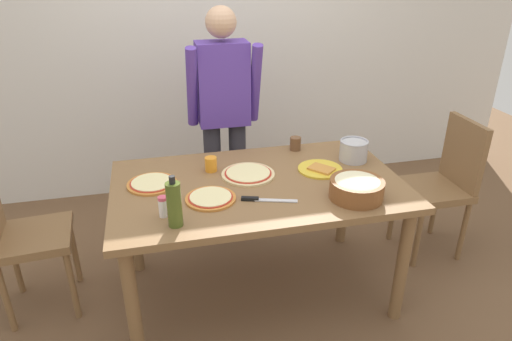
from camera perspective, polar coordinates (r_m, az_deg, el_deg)
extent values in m
plane|color=brown|center=(2.96, 0.23, -14.69)|extent=(8.00, 8.00, 0.00)
cube|color=silver|center=(3.88, -5.52, 16.36)|extent=(5.60, 0.10, 2.60)
cube|color=brown|center=(2.55, 0.26, -1.89)|extent=(1.60, 0.96, 0.04)
cylinder|color=brown|center=(2.38, -15.11, -16.25)|extent=(0.07, 0.07, 0.72)
cylinder|color=brown|center=(2.69, 17.78, -11.23)|extent=(0.07, 0.07, 0.72)
cylinder|color=brown|center=(3.03, -15.03, -6.26)|extent=(0.07, 0.07, 0.72)
cylinder|color=brown|center=(3.28, 10.92, -3.27)|extent=(0.07, 0.07, 0.72)
cylinder|color=#2D2D38|center=(3.33, -5.30, -1.09)|extent=(0.12, 0.12, 0.85)
cylinder|color=#2D2D38|center=(3.36, -2.27, -0.77)|extent=(0.12, 0.12, 0.85)
cube|color=#56389E|center=(3.10, -4.16, 10.74)|extent=(0.34, 0.20, 0.55)
cylinder|color=#56389E|center=(3.02, -7.98, 10.19)|extent=(0.07, 0.21, 0.55)
cylinder|color=#56389E|center=(3.09, -0.09, 10.76)|extent=(0.07, 0.21, 0.55)
sphere|color=tan|center=(3.02, -4.40, 18.00)|extent=(0.20, 0.20, 0.20)
cube|color=brown|center=(2.87, -25.99, -7.50)|extent=(0.43, 0.43, 0.05)
cylinder|color=brown|center=(2.84, -21.91, -13.18)|extent=(0.04, 0.04, 0.45)
cylinder|color=brown|center=(3.11, -21.69, -9.37)|extent=(0.04, 0.04, 0.45)
cylinder|color=brown|center=(2.90, -28.75, -13.81)|extent=(0.04, 0.04, 0.45)
cylinder|color=brown|center=(3.17, -27.86, -10.03)|extent=(0.04, 0.04, 0.45)
cube|color=brown|center=(3.29, 21.20, -2.24)|extent=(0.40, 0.40, 0.05)
cube|color=brown|center=(3.29, 24.49, 2.00)|extent=(0.04, 0.38, 0.45)
cylinder|color=brown|center=(3.45, 16.67, -4.98)|extent=(0.04, 0.04, 0.45)
cylinder|color=brown|center=(3.20, 19.56, -7.93)|extent=(0.04, 0.04, 0.45)
cylinder|color=brown|center=(3.62, 21.40, -4.21)|extent=(0.04, 0.04, 0.45)
cylinder|color=brown|center=(3.39, 24.48, -6.93)|extent=(0.04, 0.04, 0.45)
cylinder|color=beige|center=(2.62, -0.99, -0.47)|extent=(0.31, 0.31, 0.01)
cylinder|color=#B22D1E|center=(2.61, -0.99, -0.32)|extent=(0.27, 0.27, 0.00)
cylinder|color=beige|center=(2.61, -0.99, -0.24)|extent=(0.25, 0.25, 0.00)
cylinder|color=#C67A33|center=(2.38, -5.68, -3.49)|extent=(0.26, 0.26, 0.01)
cylinder|color=#B22D1E|center=(2.37, -5.69, -3.32)|extent=(0.23, 0.23, 0.00)
cylinder|color=beige|center=(2.37, -5.69, -3.24)|extent=(0.22, 0.22, 0.00)
cylinder|color=#C67A33|center=(2.57, -12.83, -1.63)|extent=(0.27, 0.27, 0.01)
cylinder|color=#B22D1E|center=(2.57, -12.85, -1.47)|extent=(0.24, 0.24, 0.00)
cylinder|color=beige|center=(2.57, -12.86, -1.39)|extent=(0.22, 0.22, 0.00)
cylinder|color=gold|center=(2.71, 8.00, 0.18)|extent=(0.26, 0.26, 0.01)
cube|color=#CC8438|center=(2.68, 8.16, 0.23)|extent=(0.17, 0.17, 0.01)
cylinder|color=brown|center=(2.42, 12.43, -2.27)|extent=(0.28, 0.28, 0.10)
ellipsoid|color=beige|center=(2.40, 12.52, -1.43)|extent=(0.25, 0.25, 0.05)
cylinder|color=#47561E|center=(2.13, -10.16, -4.22)|extent=(0.07, 0.07, 0.22)
cylinder|color=black|center=(2.07, -10.43, -1.14)|extent=(0.03, 0.03, 0.04)
cylinder|color=#B7B7BC|center=(2.85, 12.07, 2.38)|extent=(0.17, 0.17, 0.12)
torus|color=#A5A5AD|center=(2.82, 12.19, 3.57)|extent=(0.17, 0.17, 0.01)
cylinder|color=orange|center=(2.67, -5.64, 0.79)|extent=(0.07, 0.07, 0.08)
cylinder|color=brown|center=(2.96, 4.94, 3.37)|extent=(0.07, 0.07, 0.08)
cylinder|color=white|center=(2.25, -11.50, -4.61)|extent=(0.04, 0.04, 0.09)
cylinder|color=#D84C66|center=(2.22, -11.62, -3.42)|extent=(0.04, 0.04, 0.02)
cube|color=silver|center=(2.35, 2.52, -3.76)|extent=(0.22, 0.09, 0.01)
cube|color=black|center=(2.36, -0.76, -3.54)|extent=(0.09, 0.05, 0.02)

